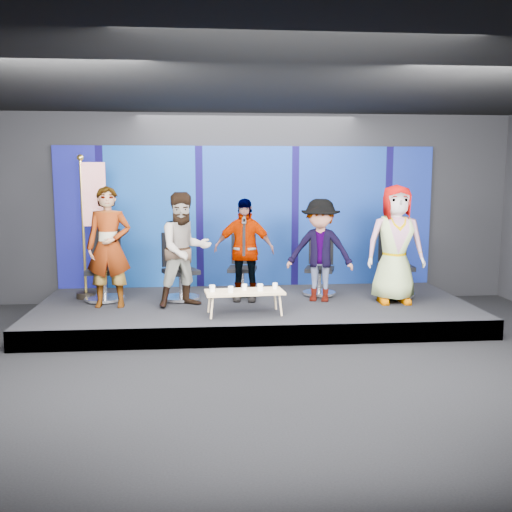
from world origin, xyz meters
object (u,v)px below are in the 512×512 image
(mug_b, at_px, (231,289))
(mug_a, at_px, (212,288))
(panelist_e, at_px, (395,244))
(coffee_table, at_px, (244,293))
(flag_stand, at_px, (90,223))
(mug_e, at_px, (275,286))
(chair_d, at_px, (320,275))
(chair_a, at_px, (105,277))
(chair_e, at_px, (395,274))
(panelist_b, at_px, (185,250))
(chair_c, at_px, (243,275))
(panelist_a, at_px, (109,247))
(mug_c, at_px, (244,287))
(chair_b, at_px, (180,278))
(panelist_d, at_px, (320,250))
(panelist_c, at_px, (244,250))
(mug_d, at_px, (260,287))

(mug_b, bearing_deg, mug_a, 162.30)
(panelist_e, height_order, coffee_table, panelist_e)
(flag_stand, bearing_deg, mug_e, -27.61)
(panelist_e, xyz_separation_m, coffee_table, (-2.50, -0.59, -0.63))
(chair_d, bearing_deg, flag_stand, -163.45)
(coffee_table, bearing_deg, chair_a, 152.63)
(chair_e, relative_size, panelist_e, 0.62)
(coffee_table, distance_m, flag_stand, 3.00)
(panelist_b, distance_m, mug_a, 0.92)
(chair_a, relative_size, chair_c, 1.12)
(panelist_a, distance_m, mug_a, 1.84)
(coffee_table, distance_m, mug_c, 0.10)
(chair_b, bearing_deg, chair_e, -24.26)
(chair_e, bearing_deg, panelist_a, -172.19)
(panelist_a, height_order, panelist_e, panelist_e)
(panelist_d, relative_size, panelist_e, 0.88)
(panelist_d, distance_m, mug_c, 1.56)
(chair_c, distance_m, mug_a, 1.58)
(panelist_c, height_order, mug_a, panelist_c)
(mug_b, bearing_deg, mug_d, 11.21)
(chair_c, bearing_deg, mug_b, -89.96)
(panelist_d, bearing_deg, coffee_table, -130.62)
(panelist_b, relative_size, mug_e, 20.01)
(panelist_b, bearing_deg, mug_b, -70.24)
(panelist_a, height_order, mug_e, panelist_a)
(mug_a, relative_size, flag_stand, 0.04)
(panelist_d, bearing_deg, panelist_c, -168.67)
(mug_d, xyz_separation_m, flag_stand, (-2.73, 1.39, 0.87))
(panelist_b, height_order, mug_c, panelist_b)
(chair_e, bearing_deg, chair_d, 172.44)
(panelist_b, bearing_deg, chair_e, -16.37)
(chair_c, bearing_deg, chair_b, -152.76)
(mug_a, xyz_separation_m, mug_d, (0.71, 0.00, 0.00))
(panelist_a, xyz_separation_m, mug_a, (1.61, -0.72, -0.54))
(chair_d, height_order, mug_b, chair_d)
(chair_a, relative_size, mug_e, 12.98)
(chair_b, xyz_separation_m, mug_a, (0.53, -1.15, 0.04))
(chair_a, bearing_deg, chair_b, -0.64)
(panelist_b, bearing_deg, chair_b, 78.94)
(chair_e, relative_size, mug_b, 12.52)
(chair_d, height_order, flag_stand, flag_stand)
(chair_e, relative_size, coffee_table, 0.99)
(chair_b, height_order, panelist_d, panelist_d)
(chair_d, bearing_deg, chair_e, 6.54)
(mug_c, height_order, mug_d, mug_d)
(mug_a, xyz_separation_m, mug_e, (0.96, 0.14, -0.01))
(chair_c, distance_m, panelist_c, 0.71)
(panelist_b, distance_m, coffee_table, 1.24)
(chair_e, height_order, coffee_table, chair_e)
(panelist_d, bearing_deg, mug_a, -137.38)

